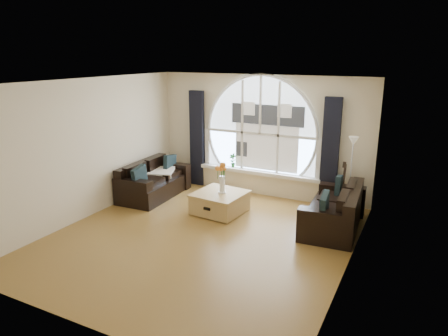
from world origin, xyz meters
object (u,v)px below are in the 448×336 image
sofa_left (154,179)px  guitar (344,186)px  sofa_right (334,208)px  potted_plant (233,160)px  vase_flowers (222,174)px  coffee_chest (220,202)px  floor_lamp (350,177)px

sofa_left → guitar: bearing=12.1°
sofa_right → potted_plant: 2.91m
sofa_right → guitar: size_ratio=1.67×
sofa_right → vase_flowers: size_ratio=2.52×
coffee_chest → floor_lamp: size_ratio=0.60×
coffee_chest → vase_flowers: size_ratio=1.37×
vase_flowers → potted_plant: size_ratio=2.12×
sofa_left → sofa_right: 4.01m
sofa_left → floor_lamp: bearing=8.8°
sofa_right → coffee_chest: (-2.23, -0.27, -0.17)m
floor_lamp → guitar: size_ratio=1.51×
floor_lamp → sofa_right: bearing=-98.9°
coffee_chest → guitar: size_ratio=0.90×
sofa_left → potted_plant: size_ratio=5.28×
sofa_left → sofa_right: (4.01, 0.04, 0.00)m
vase_flowers → floor_lamp: 2.53m
sofa_right → potted_plant: bearing=151.7°
coffee_chest → potted_plant: size_ratio=2.89×
floor_lamp → potted_plant: (-2.76, 0.40, -0.08)m
vase_flowers → potted_plant: bearing=107.5°
sofa_right → guitar: guitar is taller
sofa_left → floor_lamp: (4.14, 0.84, 0.40)m
vase_flowers → potted_plant: 1.52m
sofa_left → potted_plant: bearing=39.2°
sofa_right → vase_flowers: vase_flowers is taller
sofa_left → sofa_right: sofa_right is taller
floor_lamp → potted_plant: bearing=171.8°
potted_plant → sofa_right: bearing=-24.3°
floor_lamp → guitar: 0.38m
sofa_left → vase_flowers: (1.83, -0.21, 0.42)m
floor_lamp → vase_flowers: bearing=-155.6°
sofa_right → floor_lamp: floor_lamp is taller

